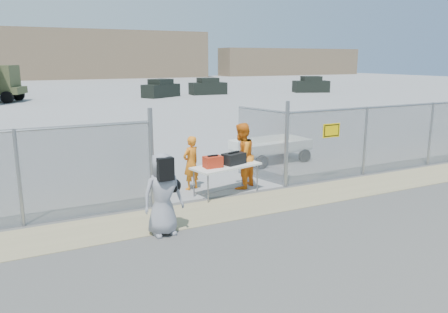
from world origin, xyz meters
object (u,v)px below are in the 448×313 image
security_worker_right (241,156)px  visitor (163,194)px  security_worker_left (191,163)px  utility_trailer (270,150)px  folding_table (226,180)px

security_worker_right → visitor: size_ratio=1.07×
security_worker_right → visitor: (-3.11, -2.26, -0.06)m
security_worker_left → utility_trailer: security_worker_left is taller
folding_table → security_worker_right: 0.90m
security_worker_left → folding_table: bearing=107.8°
security_worker_right → visitor: bearing=3.4°
folding_table → security_worker_left: (-0.70, 0.83, 0.36)m
security_worker_right → utility_trailer: security_worker_right is taller
folding_table → utility_trailer: 4.29m
folding_table → security_worker_right: (0.64, 0.33, 0.54)m
security_worker_left → visitor: size_ratio=0.87×
security_worker_right → utility_trailer: size_ratio=0.54×
folding_table → visitor: (-2.46, -1.94, 0.47)m
folding_table → security_worker_left: security_worker_left is taller
security_worker_left → utility_trailer: (3.92, 2.00, -0.35)m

